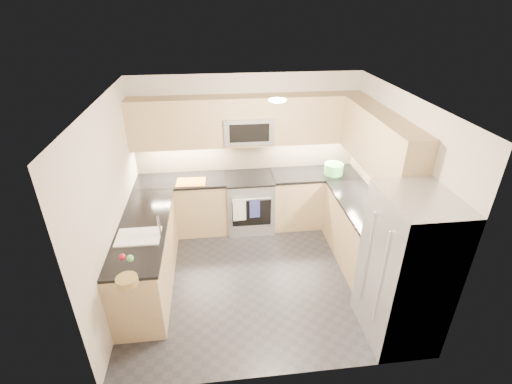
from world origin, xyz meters
name	(u,v)px	position (x,y,z in m)	size (l,w,h in m)	color
floor	(259,274)	(0.00, 0.00, 0.00)	(3.60, 3.20, 0.00)	#26262B
ceiling	(260,100)	(0.00, 0.00, 2.50)	(3.60, 3.20, 0.02)	beige
wall_back	(247,151)	(0.00, 1.60, 1.25)	(3.60, 0.02, 2.50)	beige
wall_front	(281,284)	(0.00, -1.60, 1.25)	(3.60, 0.02, 2.50)	beige
wall_left	(113,206)	(-1.80, 0.00, 1.25)	(0.02, 3.20, 2.50)	beige
wall_right	(394,190)	(1.80, 0.00, 1.25)	(0.02, 3.20, 2.50)	beige
base_cab_back_left	(184,206)	(-1.09, 1.30, 0.45)	(1.42, 0.60, 0.90)	tan
base_cab_back_right	(313,199)	(1.09, 1.30, 0.45)	(1.42, 0.60, 0.90)	tan
base_cab_right	(360,235)	(1.50, 0.15, 0.45)	(0.60, 1.70, 0.90)	tan
base_cab_peninsula	(147,257)	(-1.50, 0.00, 0.45)	(0.60, 2.00, 0.90)	tan
countertop_back_left	(181,181)	(-1.09, 1.30, 0.92)	(1.42, 0.63, 0.04)	black
countertop_back_right	(315,174)	(1.09, 1.30, 0.92)	(1.42, 0.63, 0.04)	black
countertop_right	(365,207)	(1.50, 0.15, 0.92)	(0.63, 1.70, 0.04)	black
countertop_peninsula	(142,227)	(-1.50, 0.00, 0.92)	(0.63, 2.00, 0.04)	black
upper_cab_back	(248,120)	(0.00, 1.43, 1.83)	(3.60, 0.35, 0.75)	tan
upper_cab_right	(380,142)	(1.62, 0.28, 1.83)	(0.35, 1.95, 0.75)	tan
backsplash_back	(247,154)	(0.00, 1.60, 1.20)	(3.60, 0.01, 0.51)	tan
backsplash_right	(379,179)	(1.80, 0.45, 1.20)	(0.01, 2.30, 0.51)	tan
gas_range	(250,203)	(0.00, 1.28, 0.46)	(0.76, 0.65, 0.91)	#A3A6AB
range_cooktop	(249,178)	(0.00, 1.28, 0.92)	(0.76, 0.65, 0.03)	black
oven_door_glass	(252,213)	(0.00, 0.95, 0.45)	(0.62, 0.02, 0.45)	black
oven_handle	(252,199)	(0.00, 0.93, 0.72)	(0.02, 0.02, 0.60)	#B2B5BA
microwave	(248,129)	(0.00, 1.40, 1.70)	(0.76, 0.40, 0.40)	#95979D
microwave_door	(249,133)	(0.00, 1.20, 1.70)	(0.60, 0.01, 0.28)	black
refrigerator	(405,270)	(1.45, -1.15, 0.90)	(0.70, 0.90, 1.80)	#AAADB2
fridge_handle_left	(380,280)	(1.08, -1.33, 0.95)	(0.02, 0.02, 1.20)	#B2B5BA
fridge_handle_right	(367,258)	(1.08, -0.97, 0.95)	(0.02, 0.02, 1.20)	#B2B5BA
sink_basin	(139,241)	(-1.50, -0.25, 0.88)	(0.52, 0.38, 0.16)	white
faucet	(159,226)	(-1.24, -0.25, 1.08)	(0.03, 0.03, 0.28)	silver
utensil_bowl	(334,169)	(1.38, 1.23, 1.03)	(0.31, 0.31, 0.18)	#53C259
cutting_board	(191,182)	(-0.93, 1.17, 0.95)	(0.45, 0.31, 0.01)	#C46912
fruit_basket	(127,281)	(-1.48, -1.07, 0.98)	(0.22, 0.22, 0.08)	#9B8048
fruit_apple	(122,257)	(-1.57, -0.77, 1.05)	(0.07, 0.07, 0.07)	maroon
fruit_pear	(130,258)	(-1.48, -0.81, 1.05)	(0.08, 0.08, 0.08)	#52C056
dish_towel_check	(239,210)	(-0.20, 0.91, 0.55)	(0.21, 0.02, 0.39)	white
dish_towel_blue	(255,209)	(0.05, 0.91, 0.55)	(0.16, 0.01, 0.31)	navy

